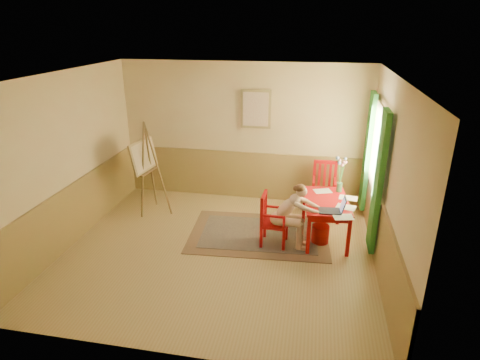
% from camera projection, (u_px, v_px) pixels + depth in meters
% --- Properties ---
extents(room, '(5.04, 4.54, 2.84)m').
position_uv_depth(room, '(217.00, 170.00, 6.09)').
color(room, tan).
rests_on(room, ground).
extents(wainscot, '(5.00, 4.50, 1.00)m').
position_uv_depth(wainscot, '(229.00, 203.00, 7.15)').
color(wainscot, '#99804C').
rests_on(wainscot, room).
extents(window, '(0.12, 2.01, 2.20)m').
position_uv_depth(window, '(374.00, 161.00, 6.69)').
color(window, white).
rests_on(window, room).
extents(wall_portrait, '(0.60, 0.05, 0.76)m').
position_uv_depth(wall_portrait, '(256.00, 109.00, 7.88)').
color(wall_portrait, '#A08955').
rests_on(wall_portrait, room).
extents(rug, '(2.50, 1.76, 0.02)m').
position_uv_depth(rug, '(259.00, 234.00, 7.10)').
color(rug, '#8C7251').
rests_on(rug, room).
extents(table, '(0.84, 1.27, 0.72)m').
position_uv_depth(table, '(326.00, 205.00, 6.76)').
color(table, '#B80B0C').
rests_on(table, room).
extents(chair_left, '(0.44, 0.42, 0.91)m').
position_uv_depth(chair_left, '(272.00, 220.00, 6.64)').
color(chair_left, '#B80B0C').
rests_on(chair_left, room).
extents(chair_back, '(0.45, 0.47, 1.02)m').
position_uv_depth(chair_back, '(324.00, 188.00, 7.76)').
color(chair_back, '#B80B0C').
rests_on(chair_back, room).
extents(figure, '(0.84, 0.37, 1.13)m').
position_uv_depth(figure, '(291.00, 213.00, 6.50)').
color(figure, '#DBAE93').
rests_on(figure, room).
extents(laptop, '(0.42, 0.27, 0.25)m').
position_uv_depth(laptop, '(334.00, 209.00, 6.29)').
color(laptop, '#1E2338').
rests_on(laptop, table).
extents(papers, '(0.77, 1.25, 0.00)m').
position_uv_depth(papers, '(340.00, 203.00, 6.62)').
color(papers, white).
rests_on(papers, table).
extents(vase, '(0.21, 0.31, 0.62)m').
position_uv_depth(vase, '(340.00, 176.00, 6.97)').
color(vase, '#3F724C').
rests_on(vase, table).
extents(wastebasket, '(0.30, 0.30, 0.31)m').
position_uv_depth(wastebasket, '(320.00, 234.00, 6.80)').
color(wastebasket, red).
rests_on(wastebasket, room).
extents(easel, '(0.64, 0.81, 1.81)m').
position_uv_depth(easel, '(145.00, 159.00, 7.61)').
color(easel, brown).
rests_on(easel, room).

